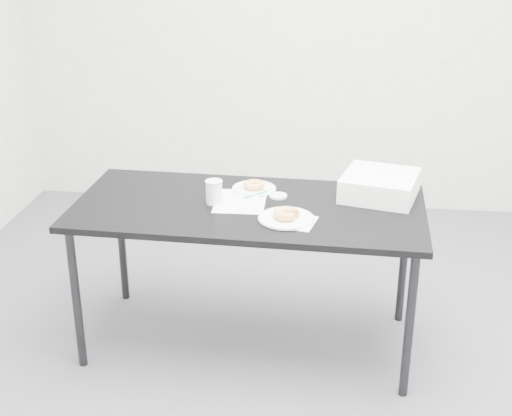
# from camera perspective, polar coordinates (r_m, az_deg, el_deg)

# --- Properties ---
(floor) EXTENTS (4.00, 4.00, 0.00)m
(floor) POSITION_cam_1_polar(r_m,az_deg,el_deg) (3.54, 1.52, -11.89)
(floor) COLOR #504F55
(floor) RESTS_ON ground
(wall_back) EXTENTS (4.00, 0.02, 2.70)m
(wall_back) POSITION_cam_1_polar(r_m,az_deg,el_deg) (4.95, 4.01, 15.04)
(wall_back) COLOR white
(wall_back) RESTS_ON floor
(table) EXTENTS (1.65, 0.81, 0.74)m
(table) POSITION_cam_1_polar(r_m,az_deg,el_deg) (3.34, -0.60, -0.65)
(table) COLOR black
(table) RESTS_ON floor
(scorecard) EXTENTS (0.25, 0.31, 0.00)m
(scorecard) POSITION_cam_1_polar(r_m,az_deg,el_deg) (3.36, -1.26, 0.54)
(scorecard) COLOR white
(scorecard) RESTS_ON table
(logo_patch) EXTENTS (0.05, 0.05, 0.00)m
(logo_patch) POSITION_cam_1_polar(r_m,az_deg,el_deg) (3.43, 0.32, 1.07)
(logo_patch) COLOR green
(logo_patch) RESTS_ON scorecard
(pen) EXTENTS (0.10, 0.10, 0.01)m
(pen) POSITION_cam_1_polar(r_m,az_deg,el_deg) (3.42, -0.04, 1.08)
(pen) COLOR #0D987F
(pen) RESTS_ON scorecard
(napkin) EXTENTS (0.21, 0.21, 0.00)m
(napkin) POSITION_cam_1_polar(r_m,az_deg,el_deg) (3.14, 3.12, -1.11)
(napkin) COLOR white
(napkin) RESTS_ON table
(plate_near) EXTENTS (0.25, 0.25, 0.01)m
(plate_near) POSITION_cam_1_polar(r_m,az_deg,el_deg) (3.16, 2.44, -0.84)
(plate_near) COLOR white
(plate_near) RESTS_ON napkin
(donut_near) EXTENTS (0.15, 0.15, 0.04)m
(donut_near) POSITION_cam_1_polar(r_m,az_deg,el_deg) (3.15, 2.44, -0.46)
(donut_near) COLOR gold
(donut_near) RESTS_ON plate_near
(plate_far) EXTENTS (0.22, 0.22, 0.01)m
(plate_far) POSITION_cam_1_polar(r_m,az_deg,el_deg) (3.50, -0.16, 1.56)
(plate_far) COLOR white
(plate_far) RESTS_ON table
(donut_far) EXTENTS (0.13, 0.13, 0.03)m
(donut_far) POSITION_cam_1_polar(r_m,az_deg,el_deg) (3.50, -0.16, 1.86)
(donut_far) COLOR gold
(donut_far) RESTS_ON plate_far
(coffee_cup) EXTENTS (0.08, 0.08, 0.11)m
(coffee_cup) POSITION_cam_1_polar(r_m,az_deg,el_deg) (3.32, -3.38, 1.29)
(coffee_cup) COLOR silver
(coffee_cup) RESTS_ON table
(cup_lid) EXTENTS (0.08, 0.08, 0.01)m
(cup_lid) POSITION_cam_1_polar(r_m,az_deg,el_deg) (3.41, 1.79, 0.97)
(cup_lid) COLOR white
(cup_lid) RESTS_ON table
(bakery_box) EXTENTS (0.41, 0.41, 0.11)m
(bakery_box) POSITION_cam_1_polar(r_m,az_deg,el_deg) (3.45, 9.88, 1.79)
(bakery_box) COLOR white
(bakery_box) RESTS_ON table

